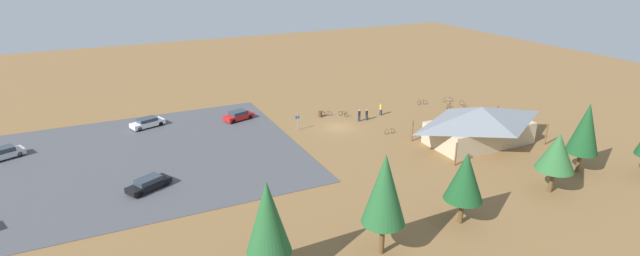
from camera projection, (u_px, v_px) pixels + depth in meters
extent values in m
plane|color=olive|center=(339.00, 127.00, 66.44)|extent=(160.00, 160.00, 0.00)
cube|color=#4C4C51|center=(133.00, 159.00, 56.08)|extent=(39.19, 31.66, 0.05)
cube|color=#C6B28E|center=(479.00, 133.00, 60.56)|extent=(12.94, 6.64, 2.81)
pyramid|color=gray|center=(481.00, 115.00, 59.71)|extent=(14.96, 8.66, 2.06)
cylinder|color=brown|center=(497.00, 115.00, 67.05)|extent=(0.20, 0.20, 2.81)
cylinder|color=brown|center=(412.00, 131.00, 61.13)|extent=(0.20, 0.20, 2.81)
cylinder|color=brown|center=(546.00, 134.00, 59.99)|extent=(0.20, 0.20, 2.81)
cylinder|color=brown|center=(456.00, 154.00, 54.07)|extent=(0.20, 0.20, 2.81)
cylinder|color=brown|center=(320.00, 114.00, 70.51)|extent=(0.60, 0.60, 0.90)
cylinder|color=#99999E|center=(297.00, 123.00, 64.93)|extent=(0.08, 0.08, 2.20)
cube|color=#1959B2|center=(297.00, 117.00, 64.65)|extent=(0.56, 0.04, 0.40)
cylinder|color=brown|center=(579.00, 162.00, 52.69)|extent=(0.40, 0.40, 2.32)
cone|color=#194C23|center=(586.00, 128.00, 51.29)|extent=(3.37, 3.37, 5.68)
cylinder|color=brown|center=(382.00, 238.00, 38.21)|extent=(0.44, 0.44, 2.90)
cone|color=#235B2D|center=(385.00, 189.00, 36.66)|extent=(3.54, 3.54, 5.93)
cylinder|color=brown|center=(461.00, 211.00, 42.61)|extent=(0.47, 0.47, 2.42)
cone|color=#194C23|center=(465.00, 176.00, 41.40)|extent=(3.45, 3.45, 4.51)
cylinder|color=brown|center=(552.00, 181.00, 48.16)|extent=(0.42, 0.42, 2.51)
cone|color=#2D6633|center=(557.00, 152.00, 47.04)|extent=(3.78, 3.78, 3.89)
cone|color=#235B2D|center=(268.00, 217.00, 34.00)|extent=(3.41, 3.41, 5.83)
torus|color=black|center=(459.00, 119.00, 68.56)|extent=(0.62, 0.31, 0.66)
torus|color=black|center=(462.00, 118.00, 69.26)|extent=(0.62, 0.31, 0.66)
cylinder|color=#197A7F|center=(460.00, 118.00, 68.88)|extent=(0.83, 0.40, 0.04)
cylinder|color=#197A7F|center=(460.00, 118.00, 68.72)|extent=(0.04, 0.04, 0.42)
cube|color=black|center=(460.00, 116.00, 68.64)|extent=(0.22, 0.16, 0.05)
cylinder|color=#197A7F|center=(461.00, 117.00, 69.12)|extent=(0.04, 0.04, 0.40)
cylinder|color=black|center=(462.00, 115.00, 69.06)|extent=(0.23, 0.45, 0.03)
torus|color=black|center=(450.00, 105.00, 74.91)|extent=(0.63, 0.35, 0.69)
torus|color=black|center=(448.00, 107.00, 74.19)|extent=(0.63, 0.35, 0.69)
cylinder|color=red|center=(449.00, 105.00, 74.51)|extent=(0.80, 0.44, 0.04)
cylinder|color=red|center=(449.00, 105.00, 74.61)|extent=(0.04, 0.04, 0.37)
cube|color=black|center=(450.00, 103.00, 74.55)|extent=(0.21, 0.16, 0.05)
cylinder|color=red|center=(448.00, 105.00, 74.18)|extent=(0.04, 0.04, 0.47)
cylinder|color=black|center=(448.00, 104.00, 74.09)|extent=(0.25, 0.44, 0.03)
torus|color=black|center=(464.00, 105.00, 74.96)|extent=(0.21, 0.70, 0.71)
torus|color=black|center=(461.00, 103.00, 75.90)|extent=(0.21, 0.70, 0.71)
cylinder|color=silver|center=(463.00, 103.00, 75.39)|extent=(0.26, 0.92, 0.04)
cylinder|color=silver|center=(463.00, 103.00, 75.20)|extent=(0.04, 0.04, 0.37)
cube|color=black|center=(463.00, 102.00, 75.13)|extent=(0.13, 0.21, 0.05)
cylinder|color=silver|center=(461.00, 102.00, 75.73)|extent=(0.04, 0.04, 0.46)
cylinder|color=black|center=(462.00, 101.00, 75.64)|extent=(0.47, 0.15, 0.03)
torus|color=black|center=(481.00, 119.00, 68.73)|extent=(0.24, 0.73, 0.75)
torus|color=black|center=(475.00, 117.00, 69.42)|extent=(0.24, 0.73, 0.75)
cylinder|color=#1E7F38|center=(478.00, 117.00, 69.03)|extent=(0.27, 0.88, 0.04)
cylinder|color=#1E7F38|center=(479.00, 117.00, 68.88)|extent=(0.04, 0.04, 0.40)
cube|color=black|center=(479.00, 116.00, 68.81)|extent=(0.13, 0.21, 0.05)
cylinder|color=#1E7F38|center=(476.00, 116.00, 69.26)|extent=(0.04, 0.04, 0.52)
cylinder|color=black|center=(476.00, 114.00, 69.17)|extent=(0.47, 0.16, 0.03)
torus|color=black|center=(330.00, 114.00, 71.01)|extent=(0.62, 0.36, 0.68)
torus|color=black|center=(323.00, 114.00, 71.06)|extent=(0.62, 0.36, 0.68)
cylinder|color=#722D9E|center=(326.00, 113.00, 70.99)|extent=(0.86, 0.49, 0.04)
cylinder|color=#722D9E|center=(328.00, 112.00, 70.95)|extent=(0.04, 0.04, 0.39)
cube|color=black|center=(328.00, 111.00, 70.89)|extent=(0.21, 0.17, 0.05)
cylinder|color=#722D9E|center=(324.00, 112.00, 70.98)|extent=(0.04, 0.04, 0.43)
cylinder|color=black|center=(324.00, 111.00, 70.90)|extent=(0.26, 0.44, 0.03)
torus|color=black|center=(425.00, 102.00, 76.35)|extent=(0.67, 0.19, 0.67)
torus|color=black|center=(419.00, 103.00, 76.13)|extent=(0.67, 0.19, 0.67)
cylinder|color=#2347B7|center=(422.00, 102.00, 76.20)|extent=(0.98, 0.26, 0.04)
cylinder|color=#2347B7|center=(423.00, 101.00, 76.21)|extent=(0.04, 0.04, 0.43)
cube|color=black|center=(424.00, 100.00, 76.13)|extent=(0.21, 0.12, 0.05)
cylinder|color=#2347B7|center=(420.00, 101.00, 76.07)|extent=(0.04, 0.04, 0.48)
cylinder|color=black|center=(420.00, 100.00, 75.98)|extent=(0.14, 0.48, 0.03)
torus|color=black|center=(340.00, 113.00, 71.08)|extent=(0.37, 0.65, 0.71)
torus|color=black|center=(346.00, 115.00, 70.47)|extent=(0.37, 0.65, 0.71)
cylinder|color=black|center=(343.00, 113.00, 70.73)|extent=(0.50, 0.90, 0.04)
cylinder|color=black|center=(342.00, 113.00, 70.81)|extent=(0.04, 0.04, 0.41)
cube|color=black|center=(342.00, 111.00, 70.74)|extent=(0.16, 0.21, 0.05)
cylinder|color=black|center=(346.00, 113.00, 70.45)|extent=(0.04, 0.04, 0.45)
cylinder|color=black|center=(346.00, 112.00, 70.37)|extent=(0.44, 0.25, 0.03)
torus|color=black|center=(393.00, 131.00, 64.15)|extent=(0.64, 0.05, 0.64)
torus|color=black|center=(387.00, 132.00, 63.77)|extent=(0.64, 0.05, 0.64)
cylinder|color=yellow|center=(390.00, 131.00, 63.92)|extent=(0.89, 0.05, 0.04)
cylinder|color=yellow|center=(391.00, 130.00, 63.97)|extent=(0.04, 0.04, 0.33)
cube|color=black|center=(391.00, 129.00, 63.91)|extent=(0.20, 0.08, 0.05)
cylinder|color=yellow|center=(387.00, 130.00, 63.73)|extent=(0.04, 0.04, 0.44)
cylinder|color=black|center=(387.00, 129.00, 63.66)|extent=(0.04, 0.48, 0.03)
torus|color=black|center=(451.00, 100.00, 77.66)|extent=(0.64, 0.22, 0.66)
torus|color=black|center=(445.00, 100.00, 77.49)|extent=(0.64, 0.22, 0.66)
cylinder|color=#B7B7BC|center=(448.00, 99.00, 77.54)|extent=(0.98, 0.31, 0.04)
cylinder|color=#B7B7BC|center=(449.00, 99.00, 77.54)|extent=(0.04, 0.04, 0.41)
cube|color=black|center=(449.00, 98.00, 77.47)|extent=(0.21, 0.13, 0.05)
cylinder|color=#B7B7BC|center=(445.00, 99.00, 77.43)|extent=(0.04, 0.04, 0.44)
cylinder|color=black|center=(446.00, 98.00, 77.36)|extent=(0.16, 0.47, 0.03)
cube|color=white|center=(148.00, 123.00, 66.24)|extent=(4.87, 3.26, 0.63)
cube|color=#2D3842|center=(147.00, 120.00, 66.05)|extent=(2.92, 2.39, 0.48)
cylinder|color=black|center=(140.00, 129.00, 64.76)|extent=(0.68, 0.42, 0.64)
cylinder|color=black|center=(135.00, 126.00, 65.85)|extent=(0.68, 0.42, 0.64)
cylinder|color=black|center=(161.00, 124.00, 66.78)|extent=(0.68, 0.42, 0.64)
cylinder|color=black|center=(155.00, 121.00, 67.88)|extent=(0.68, 0.42, 0.64)
cube|color=#BCBCC1|center=(3.00, 155.00, 56.02)|extent=(4.81, 3.47, 0.65)
cube|color=#2D3842|center=(2.00, 150.00, 55.81)|extent=(2.93, 2.49, 0.52)
cylinder|color=black|center=(20.00, 154.00, 56.67)|extent=(0.67, 0.46, 0.64)
cylinder|color=black|center=(15.00, 151.00, 57.67)|extent=(0.67, 0.46, 0.64)
cube|color=black|center=(149.00, 185.00, 48.78)|extent=(4.80, 3.63, 0.58)
cube|color=#2D3842|center=(148.00, 180.00, 48.58)|extent=(2.95, 2.52, 0.53)
cylinder|color=black|center=(140.00, 194.00, 47.27)|extent=(0.67, 0.49, 0.64)
cylinder|color=black|center=(132.00, 190.00, 48.11)|extent=(0.67, 0.49, 0.64)
cylinder|color=black|center=(166.00, 183.00, 49.58)|extent=(0.67, 0.49, 0.64)
cylinder|color=black|center=(157.00, 179.00, 50.42)|extent=(0.67, 0.49, 0.64)
cube|color=red|center=(239.00, 116.00, 69.07)|extent=(4.62, 3.10, 0.64)
cube|color=#2D3842|center=(238.00, 113.00, 68.87)|extent=(2.77, 2.31, 0.52)
cylinder|color=black|center=(234.00, 121.00, 67.65)|extent=(0.68, 0.40, 0.64)
cylinder|color=black|center=(227.00, 119.00, 68.79)|extent=(0.68, 0.40, 0.64)
cylinder|color=black|center=(250.00, 117.00, 69.50)|extent=(0.68, 0.40, 0.64)
cylinder|color=black|center=(243.00, 114.00, 70.64)|extent=(0.68, 0.40, 0.64)
cube|color=#2D3347|center=(381.00, 112.00, 71.31)|extent=(0.33, 0.38, 0.89)
cylinder|color=yellow|center=(381.00, 107.00, 71.04)|extent=(0.36, 0.36, 0.67)
sphere|color=tan|center=(381.00, 104.00, 70.88)|extent=(0.24, 0.24, 0.24)
cube|color=#2D3347|center=(367.00, 117.00, 69.21)|extent=(0.39, 0.35, 0.83)
cylinder|color=black|center=(367.00, 113.00, 68.97)|extent=(0.36, 0.36, 0.59)
sphere|color=tan|center=(367.00, 110.00, 68.82)|extent=(0.24, 0.24, 0.24)
cube|color=#2D3347|center=(359.00, 118.00, 68.69)|extent=(0.36, 0.30, 0.90)
cylinder|color=black|center=(359.00, 113.00, 68.42)|extent=(0.36, 0.36, 0.64)
sphere|color=tan|center=(359.00, 110.00, 68.27)|extent=(0.24, 0.24, 0.24)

